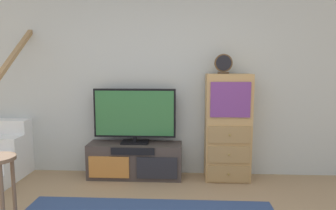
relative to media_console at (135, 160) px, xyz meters
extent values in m
cube|color=#B2B7B2|center=(0.30, 0.27, 1.12)|extent=(6.40, 0.12, 2.70)
cube|color=#423833|center=(0.00, 0.01, 0.00)|extent=(1.25, 0.36, 0.47)
cube|color=#BC7533|center=(-0.31, -0.18, -0.04)|extent=(0.52, 0.02, 0.28)
cube|color=#232328|center=(0.31, -0.18, -0.04)|extent=(0.52, 0.02, 0.28)
cube|color=black|center=(0.00, -0.18, 0.18)|extent=(0.56, 0.02, 0.09)
cube|color=black|center=(0.00, 0.03, 0.25)|extent=(0.36, 0.22, 0.02)
cylinder|color=black|center=(0.00, 0.03, 0.29)|extent=(0.05, 0.05, 0.06)
cube|color=black|center=(0.00, 0.03, 0.64)|extent=(1.09, 0.05, 0.65)
cube|color=#2D6B38|center=(0.00, 0.00, 0.64)|extent=(1.04, 0.01, 0.60)
cube|color=tan|center=(1.23, 0.02, 0.46)|extent=(0.58, 0.34, 1.40)
cube|color=#9C7949|center=(1.23, -0.16, -0.11)|extent=(0.53, 0.02, 0.22)
sphere|color=olive|center=(1.23, -0.18, -0.11)|extent=(0.03, 0.03, 0.03)
cube|color=#9C7949|center=(1.23, -0.16, 0.15)|extent=(0.53, 0.02, 0.22)
sphere|color=olive|center=(1.23, -0.18, 0.15)|extent=(0.03, 0.03, 0.03)
cube|color=#9C7949|center=(1.23, -0.16, 0.41)|extent=(0.53, 0.02, 0.22)
sphere|color=olive|center=(1.23, -0.18, 0.41)|extent=(0.03, 0.03, 0.03)
cube|color=#70387F|center=(1.23, -0.16, 0.85)|extent=(0.49, 0.02, 0.44)
cube|color=#4C3823|center=(1.15, 0.00, 1.17)|extent=(0.14, 0.08, 0.02)
cylinder|color=brown|center=(1.15, 0.00, 1.30)|extent=(0.23, 0.04, 0.23)
cylinder|color=black|center=(1.15, -0.03, 1.30)|extent=(0.19, 0.01, 0.19)
cube|color=white|center=(-1.95, 0.38, 0.24)|extent=(0.90, 0.26, 0.95)
cube|color=#9E7547|center=(-1.45, -0.14, 1.47)|extent=(0.06, 1.33, 0.99)
cylinder|color=brown|center=(-0.94, -1.48, 0.10)|extent=(0.04, 0.04, 0.66)
cylinder|color=brown|center=(-0.94, -1.29, 0.10)|extent=(0.04, 0.04, 0.66)
camera|label=1|loc=(0.65, -3.96, 1.28)|focal=32.75mm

